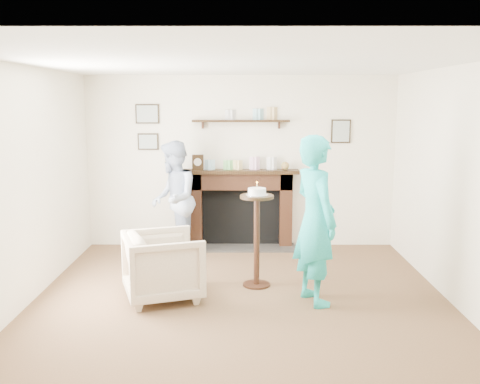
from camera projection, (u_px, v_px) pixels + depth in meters
The scene contains 6 objects.
ground at pixel (241, 308), 5.57m from camera, with size 5.00×5.00×0.00m, color brown.
room_shell at pixel (241, 147), 5.98m from camera, with size 4.54×5.02×2.52m.
armchair at pixel (164, 298), 5.86m from camera, with size 0.78×0.80×0.73m, color tan.
man at pixel (175, 256), 7.45m from camera, with size 0.78×0.61×1.60m, color silver.
woman at pixel (313, 301), 5.76m from camera, with size 0.65×0.43×1.79m, color teal.
pedestal_table at pixel (257, 222), 6.13m from camera, with size 0.38×0.38×1.23m.
Camera 1 is at (0.00, -5.29, 2.13)m, focal length 40.00 mm.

